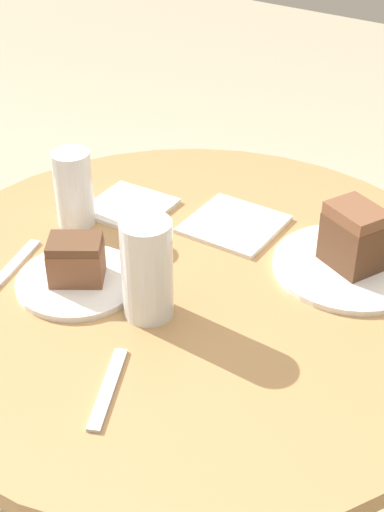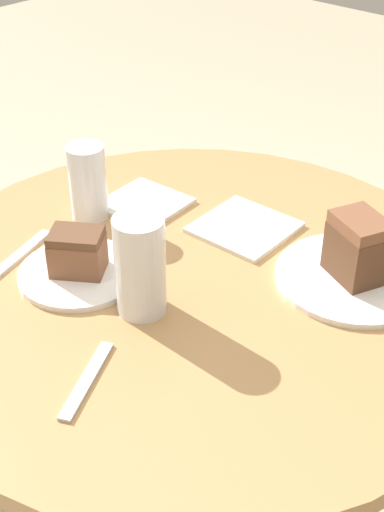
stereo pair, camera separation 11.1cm
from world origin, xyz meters
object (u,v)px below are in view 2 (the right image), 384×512
(cake_slice_far, at_px, (358,248))
(glass_lemonade, at_px, (140,270))
(plate_near, at_px, (80,273))
(glass_water, at_px, (88,185))
(plate_far, at_px, (353,277))
(cake_slice_near, at_px, (77,252))

(cake_slice_far, xyz_separation_m, glass_lemonade, (-0.28, 0.20, 0.01))
(plate_near, height_order, glass_water, glass_water)
(cake_slice_far, distance_m, glass_lemonade, 0.34)
(plate_far, distance_m, cake_slice_near, 0.44)
(cake_slice_near, relative_size, glass_lemonade, 0.65)
(plate_far, distance_m, glass_water, 0.49)
(cake_slice_near, distance_m, glass_water, 0.19)
(cake_slice_near, distance_m, cake_slice_far, 0.44)
(plate_near, height_order, cake_slice_near, cake_slice_near)
(plate_far, distance_m, glass_lemonade, 0.34)
(plate_far, xyz_separation_m, cake_slice_near, (-0.28, 0.33, 0.04))
(plate_near, distance_m, cake_slice_far, 0.44)
(plate_near, distance_m, cake_slice_near, 0.04)
(cake_slice_near, height_order, glass_lemonade, glass_lemonade)
(plate_far, height_order, cake_slice_near, cake_slice_near)
(plate_near, relative_size, cake_slice_near, 1.91)
(cake_slice_far, bearing_deg, glass_lemonade, 144.73)
(glass_water, bearing_deg, cake_slice_near, -136.24)
(plate_near, xyz_separation_m, cake_slice_far, (0.28, -0.33, 0.06))
(plate_far, relative_size, cake_slice_near, 2.41)
(cake_slice_near, xyz_separation_m, cake_slice_far, (0.28, -0.33, 0.02))
(plate_far, bearing_deg, glass_water, 107.93)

